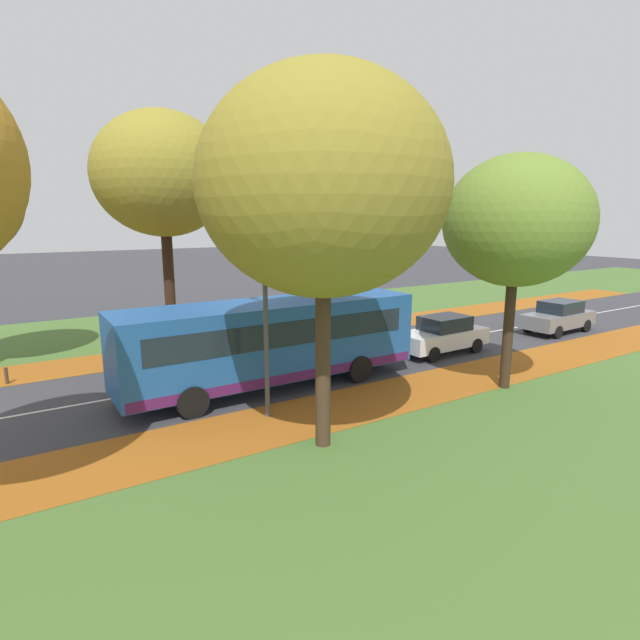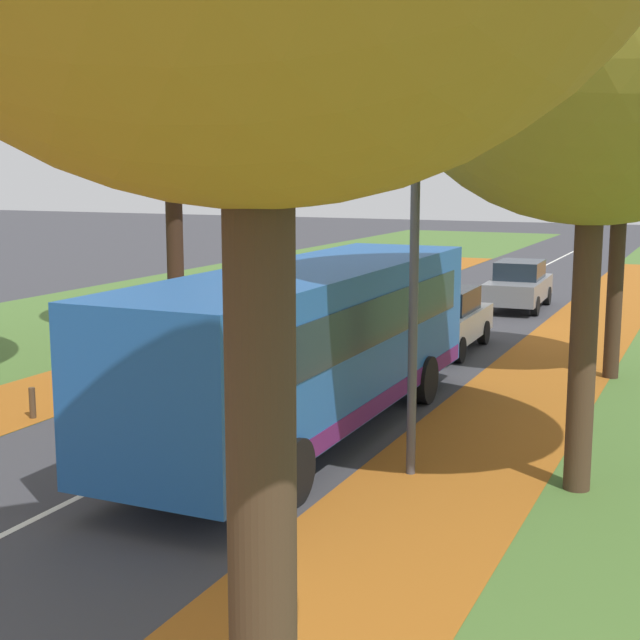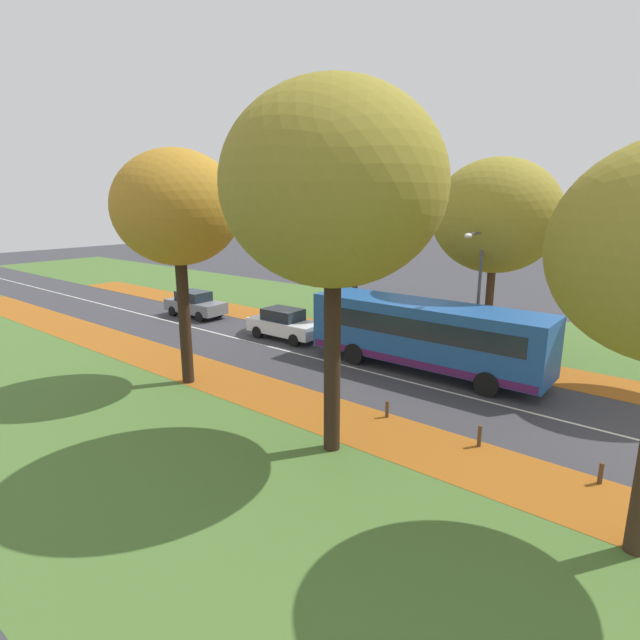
{
  "view_description": "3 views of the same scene",
  "coord_description": "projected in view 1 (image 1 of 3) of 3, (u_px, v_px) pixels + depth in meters",
  "views": [
    {
      "loc": [
        16.58,
        3.46,
        5.75
      ],
      "look_at": [
        1.92,
        12.59,
        2.21
      ],
      "focal_mm": 28.0,
      "sensor_mm": 36.0,
      "label": 1
    },
    {
      "loc": [
        8.22,
        -3.06,
        4.6
      ],
      "look_at": [
        1.35,
        11.89,
        1.86
      ],
      "focal_mm": 50.0,
      "sensor_mm": 36.0,
      "label": 2
    },
    {
      "loc": [
        -17.25,
        1.29,
        7.27
      ],
      "look_at": [
        -0.37,
        14.97,
        2.01
      ],
      "focal_mm": 28.0,
      "sensor_mm": 36.0,
      "label": 3
    }
  ],
  "objects": [
    {
      "name": "grass_verge_left",
      "position": [
        326.0,
        312.0,
        31.15
      ],
      "size": [
        12.0,
        90.0,
        0.01
      ],
      "primitive_type": "cube",
      "color": "#476B2D",
      "rests_on": "ground"
    },
    {
      "name": "leaf_litter_left",
      "position": [
        274.0,
        338.0,
        24.22
      ],
      "size": [
        2.8,
        60.0,
        0.0
      ],
      "primitive_type": "cube",
      "color": "#9E5619",
      "rests_on": "grass_verge_left"
    },
    {
      "name": "grass_verge_right",
      "position": [
        638.0,
        402.0,
        15.85
      ],
      "size": [
        12.0,
        90.0,
        0.01
      ],
      "primitive_type": "cube",
      "color": "#476B2D",
      "rests_on": "ground"
    },
    {
      "name": "leaf_litter_right",
      "position": [
        398.0,
        394.0,
        16.57
      ],
      "size": [
        2.8,
        60.0,
        0.0
      ],
      "primitive_type": "cube",
      "color": "#9E5619",
      "rests_on": "grass_verge_right"
    },
    {
      "name": "road_centre_line",
      "position": [
        432.0,
        342.0,
        23.5
      ],
      "size": [
        0.12,
        80.0,
        0.01
      ],
      "primitive_type": "cube",
      "color": "silver",
      "rests_on": "ground"
    },
    {
      "name": "tree_left_near",
      "position": [
        163.0,
        175.0,
        21.94
      ],
      "size": [
        6.04,
        6.04,
        10.35
      ],
      "color": "black",
      "rests_on": "ground"
    },
    {
      "name": "tree_left_mid",
      "position": [
        324.0,
        195.0,
        25.6
      ],
      "size": [
        4.82,
        4.82,
        9.15
      ],
      "color": "black",
      "rests_on": "ground"
    },
    {
      "name": "tree_right_near",
      "position": [
        323.0,
        185.0,
        11.6
      ],
      "size": [
        5.92,
        5.92,
        9.19
      ],
      "color": "#422D1E",
      "rests_on": "ground"
    },
    {
      "name": "tree_right_mid",
      "position": [
        517.0,
        222.0,
        16.13
      ],
      "size": [
        4.73,
        4.73,
        7.78
      ],
      "color": "#382619",
      "rests_on": "ground"
    },
    {
      "name": "bollard_second",
      "position": [
        6.0,
        376.0,
        17.53
      ],
      "size": [
        0.12,
        0.12,
        0.6
      ],
      "primitive_type": "cylinder",
      "color": "#4C3823",
      "rests_on": "ground"
    },
    {
      "name": "bollard_third",
      "position": [
        105.0,
        361.0,
        19.24
      ],
      "size": [
        0.12,
        0.12,
        0.69
      ],
      "primitive_type": "cylinder",
      "color": "#4C3823",
      "rests_on": "ground"
    },
    {
      "name": "bollard_fourth",
      "position": [
        189.0,
        350.0,
        20.91
      ],
      "size": [
        0.12,
        0.12,
        0.6
      ],
      "primitive_type": "cylinder",
      "color": "#4C3823",
      "rests_on": "ground"
    },
    {
      "name": "streetlamp_right",
      "position": [
        260.0,
        290.0,
        14.25
      ],
      "size": [
        1.89,
        0.28,
        6.0
      ],
      "color": "#47474C",
      "rests_on": "ground"
    },
    {
      "name": "bus",
      "position": [
        271.0,
        339.0,
        16.98
      ],
      "size": [
        2.73,
        10.42,
        2.98
      ],
      "color": "#1E5199",
      "rests_on": "ground"
    },
    {
      "name": "car_white_lead",
      "position": [
        442.0,
        335.0,
        21.49
      ],
      "size": [
        1.86,
        4.24,
        1.62
      ],
      "color": "silver",
      "rests_on": "ground"
    },
    {
      "name": "car_grey_following",
      "position": [
        558.0,
        317.0,
        25.44
      ],
      "size": [
        1.92,
        4.27,
        1.62
      ],
      "color": "slate",
      "rests_on": "ground"
    }
  ]
}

